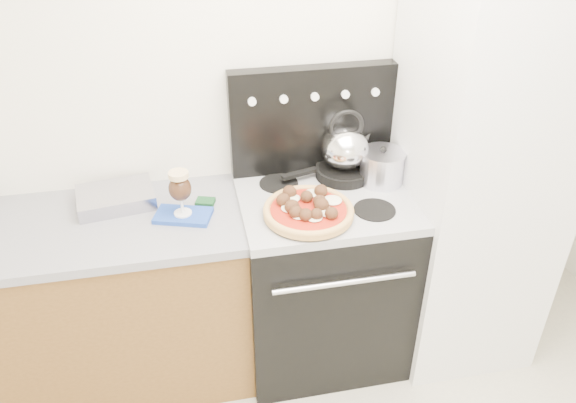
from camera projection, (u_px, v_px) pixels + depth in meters
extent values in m
cube|color=white|center=(292.00, 100.00, 2.57)|extent=(3.50, 0.01, 2.50)
cube|color=brown|center=(88.00, 309.00, 2.59)|extent=(1.45, 0.60, 0.86)
cube|color=gray|center=(67.00, 229.00, 2.34)|extent=(1.48, 0.63, 0.04)
cube|color=black|center=(321.00, 280.00, 2.74)|extent=(0.76, 0.65, 0.88)
cube|color=#ADADB2|center=(325.00, 200.00, 2.50)|extent=(0.76, 0.65, 0.04)
cube|color=black|center=(312.00, 120.00, 2.58)|extent=(0.76, 0.08, 0.50)
cube|color=silver|center=(474.00, 178.00, 2.57)|extent=(0.64, 0.68, 1.90)
cube|color=silver|center=(116.00, 197.00, 2.46)|extent=(0.36, 0.28, 0.06)
cube|color=#2044AD|center=(183.00, 216.00, 2.38)|extent=(0.27, 0.20, 0.02)
cylinder|color=black|center=(308.00, 215.00, 2.35)|extent=(0.43, 0.43, 0.01)
cylinder|color=black|center=(344.00, 172.00, 2.63)|extent=(0.33, 0.33, 0.05)
cylinder|color=silver|center=(382.00, 168.00, 2.56)|extent=(0.25, 0.25, 0.14)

